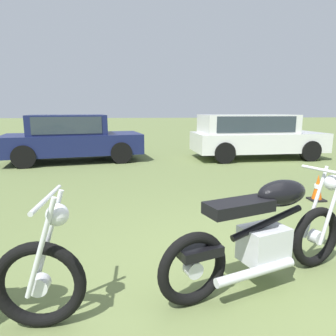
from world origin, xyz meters
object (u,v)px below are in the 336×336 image
car_navy (71,136)px  car_white (252,133)px  traffic_cone (318,189)px  motorcycle_black (265,233)px

car_navy → car_white: same height
car_white → traffic_cone: car_white is taller
motorcycle_black → car_navy: 7.71m
motorcycle_black → traffic_cone: bearing=30.1°
car_navy → traffic_cone: (5.21, -4.62, -0.58)m
car_white → traffic_cone: 4.73m
car_navy → traffic_cone: size_ratio=9.22×
motorcycle_black → car_navy: bearing=94.6°
car_white → traffic_cone: size_ratio=9.09×
car_navy → car_white: bearing=-11.4°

